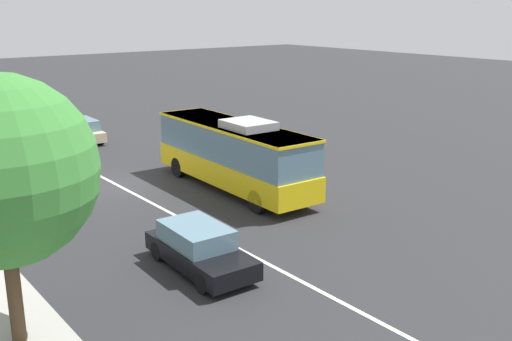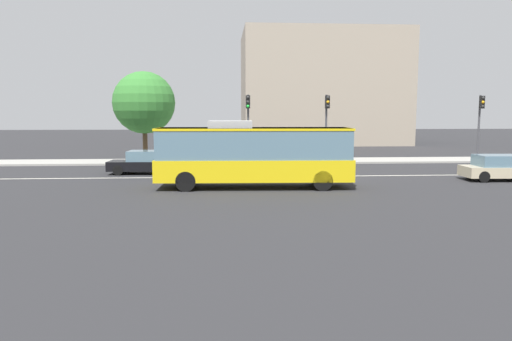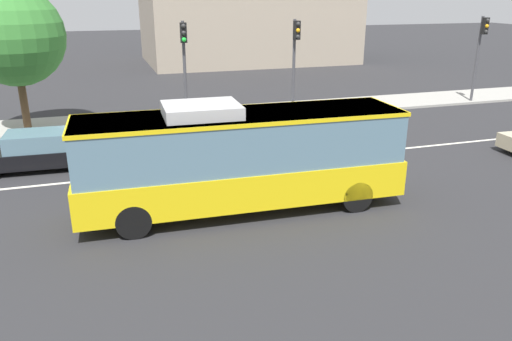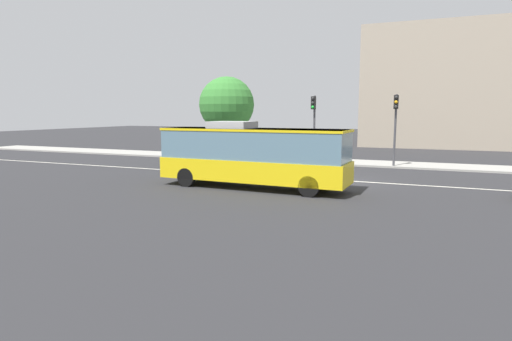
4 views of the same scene
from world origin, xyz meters
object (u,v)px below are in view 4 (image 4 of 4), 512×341
traffic_light_mid_block (396,118)px  traffic_light_near_corner (314,117)px  transit_bus (252,153)px  street_tree_kerbside_left (227,105)px  sedan_black (202,158)px

traffic_light_mid_block → traffic_light_near_corner: bearing=-93.1°
transit_bus → street_tree_kerbside_left: bearing=123.5°
transit_bus → street_tree_kerbside_left: street_tree_kerbside_left is taller
transit_bus → traffic_light_near_corner: size_ratio=1.94×
traffic_light_mid_block → street_tree_kerbside_left: (-13.71, 1.00, 1.03)m
traffic_light_near_corner → street_tree_kerbside_left: size_ratio=0.75×
transit_bus → street_tree_kerbside_left: size_ratio=1.45×
traffic_light_mid_block → street_tree_kerbside_left: street_tree_kerbside_left is taller
traffic_light_mid_block → transit_bus: bearing=-31.0°
traffic_light_near_corner → street_tree_kerbside_left: (-7.79, 0.90, 1.03)m
sedan_black → traffic_light_mid_block: bearing=-155.8°
transit_bus → sedan_black: transit_bus is taller
street_tree_kerbside_left → traffic_light_mid_block: bearing=-4.2°
sedan_black → traffic_light_mid_block: (12.67, 5.10, 2.84)m
sedan_black → street_tree_kerbside_left: street_tree_kerbside_left is taller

